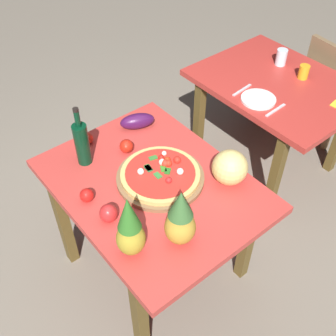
# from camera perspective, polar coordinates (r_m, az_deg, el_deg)

# --- Properties ---
(ground_plane) EXTENTS (10.00, 10.00, 0.00)m
(ground_plane) POSITION_cam_1_polar(r_m,az_deg,el_deg) (2.68, -1.73, -13.16)
(ground_plane) COLOR gray
(display_table) EXTENTS (1.11, 0.85, 0.75)m
(display_table) POSITION_cam_1_polar(r_m,az_deg,el_deg) (2.16, -2.10, -3.85)
(display_table) COLOR brown
(display_table) RESTS_ON ground_plane
(background_table) EXTENTS (1.07, 0.83, 0.75)m
(background_table) POSITION_cam_1_polar(r_m,az_deg,el_deg) (2.96, 14.70, 9.71)
(background_table) COLOR brown
(background_table) RESTS_ON ground_plane
(dining_chair) EXTENTS (0.44, 0.44, 0.85)m
(dining_chair) POSITION_cam_1_polar(r_m,az_deg,el_deg) (3.50, 21.61, 10.50)
(dining_chair) COLOR brown
(dining_chair) RESTS_ON ground_plane
(pizza_board) EXTENTS (0.45, 0.45, 0.02)m
(pizza_board) POSITION_cam_1_polar(r_m,az_deg,el_deg) (2.09, -1.06, -1.34)
(pizza_board) COLOR brown
(pizza_board) RESTS_ON display_table
(pizza) EXTENTS (0.40, 0.40, 0.06)m
(pizza) POSITION_cam_1_polar(r_m,az_deg,el_deg) (2.08, -0.99, -0.71)
(pizza) COLOR #DAB563
(pizza) RESTS_ON pizza_board
(wine_bottle) EXTENTS (0.08, 0.08, 0.34)m
(wine_bottle) POSITION_cam_1_polar(r_m,az_deg,el_deg) (2.16, -11.78, 3.41)
(wine_bottle) COLOR #08321C
(wine_bottle) RESTS_ON display_table
(pineapple_left) EXTENTS (0.13, 0.13, 0.33)m
(pineapple_left) POSITION_cam_1_polar(r_m,az_deg,el_deg) (1.72, -5.28, -8.36)
(pineapple_left) COLOR #AF962D
(pineapple_left) RESTS_ON display_table
(pineapple_right) EXTENTS (0.14, 0.14, 0.31)m
(pineapple_right) POSITION_cam_1_polar(r_m,az_deg,el_deg) (1.76, 1.71, -7.11)
(pineapple_right) COLOR gold
(pineapple_right) RESTS_ON display_table
(melon) EXTENTS (0.18, 0.18, 0.18)m
(melon) POSITION_cam_1_polar(r_m,az_deg,el_deg) (2.06, 8.51, 0.08)
(melon) COLOR #ECCF75
(melon) RESTS_ON display_table
(bell_pepper) EXTENTS (0.08, 0.08, 0.09)m
(bell_pepper) POSITION_cam_1_polar(r_m,az_deg,el_deg) (1.92, -8.20, -6.19)
(bell_pepper) COLOR red
(bell_pepper) RESTS_ON display_table
(eggplant) EXTENTS (0.16, 0.22, 0.09)m
(eggplant) POSITION_cam_1_polar(r_m,az_deg,el_deg) (2.39, -4.25, 6.46)
(eggplant) COLOR #401344
(eggplant) RESTS_ON display_table
(tomato_by_bottle) EXTENTS (0.07, 0.07, 0.07)m
(tomato_by_bottle) POSITION_cam_1_polar(r_m,az_deg,el_deg) (2.33, -11.05, 4.00)
(tomato_by_bottle) COLOR red
(tomato_by_bottle) RESTS_ON display_table
(tomato_at_corner) EXTENTS (0.08, 0.08, 0.08)m
(tomato_at_corner) POSITION_cam_1_polar(r_m,az_deg,el_deg) (2.24, -5.75, 3.02)
(tomato_at_corner) COLOR red
(tomato_at_corner) RESTS_ON display_table
(tomato_beside_pepper) EXTENTS (0.07, 0.07, 0.07)m
(tomato_beside_pepper) POSITION_cam_1_polar(r_m,az_deg,el_deg) (2.02, -11.14, -3.71)
(tomato_beside_pepper) COLOR red
(tomato_beside_pepper) RESTS_ON display_table
(drinking_glass_juice) EXTENTS (0.07, 0.07, 0.09)m
(drinking_glass_juice) POSITION_cam_1_polar(r_m,az_deg,el_deg) (2.96, 18.20, 12.48)
(drinking_glass_juice) COLOR gold
(drinking_glass_juice) RESTS_ON background_table
(drinking_glass_water) EXTENTS (0.07, 0.07, 0.11)m
(drinking_glass_water) POSITION_cam_1_polar(r_m,az_deg,el_deg) (3.07, 15.35, 14.51)
(drinking_glass_water) COLOR silver
(drinking_glass_water) RESTS_ON background_table
(dinner_plate) EXTENTS (0.22, 0.22, 0.02)m
(dinner_plate) POSITION_cam_1_polar(r_m,az_deg,el_deg) (2.69, 12.35, 9.24)
(dinner_plate) COLOR white
(dinner_plate) RESTS_ON background_table
(fork_utensil) EXTENTS (0.03, 0.18, 0.01)m
(fork_utensil) POSITION_cam_1_polar(r_m,az_deg,el_deg) (2.76, 10.16, 10.53)
(fork_utensil) COLOR silver
(fork_utensil) RESTS_ON background_table
(knife_utensil) EXTENTS (0.03, 0.18, 0.01)m
(knife_utensil) POSITION_cam_1_polar(r_m,az_deg,el_deg) (2.62, 14.60, 7.72)
(knife_utensil) COLOR silver
(knife_utensil) RESTS_ON background_table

